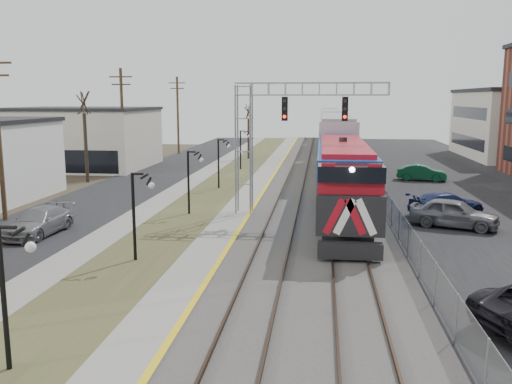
# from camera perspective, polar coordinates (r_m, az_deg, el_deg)

# --- Properties ---
(street_west) EXTENTS (7.00, 120.00, 0.04)m
(street_west) POSITION_cam_1_polar(r_m,az_deg,el_deg) (43.16, -14.52, -0.08)
(street_west) COLOR black
(street_west) RESTS_ON ground
(sidewalk) EXTENTS (2.00, 120.00, 0.08)m
(sidewalk) POSITION_cam_1_polar(r_m,az_deg,el_deg) (41.74, -8.76, -0.18)
(sidewalk) COLOR gray
(sidewalk) RESTS_ON ground
(grass_median) EXTENTS (4.00, 120.00, 0.06)m
(grass_median) POSITION_cam_1_polar(r_m,az_deg,el_deg) (41.04, -4.72, -0.28)
(grass_median) COLOR #3F4625
(grass_median) RESTS_ON ground
(platform) EXTENTS (2.00, 120.00, 0.24)m
(platform) POSITION_cam_1_polar(r_m,az_deg,el_deg) (40.53, -0.56, -0.24)
(platform) COLOR gray
(platform) RESTS_ON ground
(ballast_bed) EXTENTS (8.00, 120.00, 0.20)m
(ballast_bed) POSITION_cam_1_polar(r_m,az_deg,el_deg) (40.21, 6.52, -0.42)
(ballast_bed) COLOR #595651
(ballast_bed) RESTS_ON ground
(parking_lot) EXTENTS (16.00, 120.00, 0.04)m
(parking_lot) POSITION_cam_1_polar(r_m,az_deg,el_deg) (41.93, 23.15, -0.84)
(parking_lot) COLOR black
(parking_lot) RESTS_ON ground
(platform_edge) EXTENTS (0.24, 120.00, 0.01)m
(platform_edge) POSITION_cam_1_polar(r_m,az_deg,el_deg) (40.41, 0.67, -0.10)
(platform_edge) COLOR gold
(platform_edge) RESTS_ON platform
(track_near) EXTENTS (1.58, 120.00, 0.15)m
(track_near) POSITION_cam_1_polar(r_m,az_deg,el_deg) (40.23, 3.68, -0.12)
(track_near) COLOR #2D2119
(track_near) RESTS_ON ballast_bed
(track_far) EXTENTS (1.58, 120.00, 0.15)m
(track_far) POSITION_cam_1_polar(r_m,az_deg,el_deg) (40.20, 8.66, -0.22)
(track_far) COLOR #2D2119
(track_far) RESTS_ON ballast_bed
(train) EXTENTS (3.00, 85.85, 5.33)m
(train) POSITION_cam_1_polar(r_m,az_deg,el_deg) (67.54, 8.03, 6.08)
(train) COLOR #13449F
(train) RESTS_ON ground
(signal_gantry) EXTENTS (9.00, 1.07, 8.15)m
(signal_gantry) POSITION_cam_1_polar(r_m,az_deg,el_deg) (32.74, 1.71, 6.99)
(signal_gantry) COLOR gray
(signal_gantry) RESTS_ON ground
(lampposts) EXTENTS (0.14, 62.14, 4.00)m
(lampposts) POSITION_cam_1_polar(r_m,az_deg,el_deg) (24.82, -12.52, -2.50)
(lampposts) COLOR black
(lampposts) RESTS_ON ground
(fence) EXTENTS (0.04, 120.00, 1.60)m
(fence) POSITION_cam_1_polar(r_m,az_deg,el_deg) (40.29, 12.52, 0.44)
(fence) COLOR gray
(fence) RESTS_ON ground
(bare_trees) EXTENTS (12.30, 42.30, 5.95)m
(bare_trees) POSITION_cam_1_polar(r_m,az_deg,el_deg) (46.85, -14.26, 4.00)
(bare_trees) COLOR #382D23
(bare_trees) RESTS_ON ground
(car_lot_d) EXTENTS (5.24, 3.79, 1.41)m
(car_lot_d) POSITION_cam_1_polar(r_m,az_deg,el_deg) (35.68, 19.41, -1.23)
(car_lot_d) COLOR #172250
(car_lot_d) RESTS_ON ground
(car_lot_e) EXTENTS (5.18, 3.57, 1.64)m
(car_lot_e) POSITION_cam_1_polar(r_m,az_deg,el_deg) (32.34, 20.11, -2.17)
(car_lot_e) COLOR slate
(car_lot_e) RESTS_ON ground
(car_lot_f) EXTENTS (4.45, 2.27, 1.40)m
(car_lot_f) POSITION_cam_1_polar(r_m,az_deg,el_deg) (50.03, 17.05, 1.91)
(car_lot_f) COLOR #0D4427
(car_lot_f) RESTS_ON ground
(car_street_b) EXTENTS (2.23, 4.94, 1.41)m
(car_street_b) POSITION_cam_1_polar(r_m,az_deg,el_deg) (31.05, -21.86, -2.97)
(car_street_b) COLOR gray
(car_street_b) RESTS_ON ground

